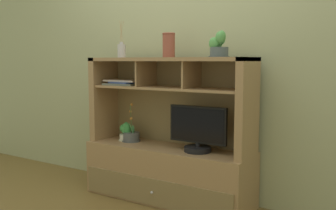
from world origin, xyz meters
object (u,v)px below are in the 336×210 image
object	(u,v)px
media_console	(168,157)
potted_orchid	(131,137)
tv_monitor	(198,132)
magazine_stack_left	(124,83)
potted_fern	(126,132)
potted_succulent	(219,46)
diffuser_bottle	(122,50)
ceramic_vase	(169,45)

from	to	relation	value
media_console	potted_orchid	world-z (taller)	media_console
tv_monitor	magazine_stack_left	bearing A→B (deg)	177.97
potted_fern	potted_succulent	distance (m)	1.18
potted_fern	potted_succulent	world-z (taller)	potted_succulent
magazine_stack_left	potted_succulent	world-z (taller)	potted_succulent
diffuser_bottle	tv_monitor	bearing A→B (deg)	-1.14
potted_fern	ceramic_vase	world-z (taller)	ceramic_vase
media_console	tv_monitor	world-z (taller)	media_console
magazine_stack_left	ceramic_vase	distance (m)	0.56
media_console	tv_monitor	xyz separation A→B (m)	(0.30, -0.04, 0.25)
potted_fern	potted_succulent	size ratio (longest dim) A/B	0.84
magazine_stack_left	potted_orchid	bearing A→B (deg)	3.69
potted_fern	diffuser_bottle	xyz separation A→B (m)	(-0.02, -0.02, 0.73)
media_console	potted_orchid	size ratio (longest dim) A/B	4.21
media_console	potted_fern	xyz separation A→B (m)	(-0.45, -0.01, 0.16)
magazine_stack_left	potted_succulent	size ratio (longest dim) A/B	1.71
media_console	potted_succulent	size ratio (longest dim) A/B	7.27
tv_monitor	ceramic_vase	distance (m)	0.74
potted_fern	ceramic_vase	xyz separation A→B (m)	(0.45, 0.01, 0.76)
potted_succulent	magazine_stack_left	bearing A→B (deg)	178.88
magazine_stack_left	potted_fern	bearing A→B (deg)	33.49
diffuser_bottle	ceramic_vase	size ratio (longest dim) A/B	1.59
potted_fern	potted_succulent	bearing A→B (deg)	-1.63
potted_orchid	potted_fern	xyz separation A→B (m)	(-0.06, 0.00, 0.03)
media_console	potted_fern	world-z (taller)	media_console
potted_orchid	potted_fern	size ratio (longest dim) A/B	2.06
media_console	tv_monitor	bearing A→B (deg)	-8.05
media_console	potted_succulent	world-z (taller)	potted_succulent
magazine_stack_left	tv_monitor	bearing A→B (deg)	-2.03
media_console	potted_orchid	bearing A→B (deg)	-178.41
diffuser_bottle	media_console	bearing A→B (deg)	3.30
magazine_stack_left	ceramic_vase	bearing A→B (deg)	2.57
potted_orchid	potted_fern	world-z (taller)	potted_orchid
potted_orchid	ceramic_vase	xyz separation A→B (m)	(0.39, 0.02, 0.80)
diffuser_bottle	ceramic_vase	distance (m)	0.47
potted_orchid	diffuser_bottle	size ratio (longest dim) A/B	1.08
tv_monitor	potted_succulent	size ratio (longest dim) A/B	2.46
potted_succulent	ceramic_vase	world-z (taller)	ceramic_vase
magazine_stack_left	diffuser_bottle	size ratio (longest dim) A/B	1.07
tv_monitor	potted_fern	distance (m)	0.75
potted_orchid	potted_fern	bearing A→B (deg)	177.03
media_console	magazine_stack_left	distance (m)	0.76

